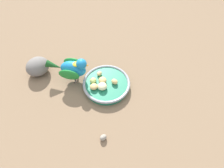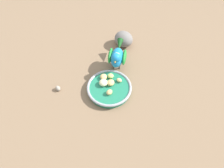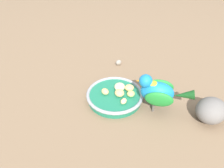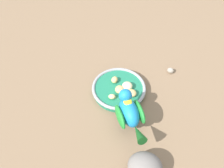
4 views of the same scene
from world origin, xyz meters
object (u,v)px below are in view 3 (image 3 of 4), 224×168
at_px(apple_piece_0, 119,93).
at_px(apple_piece_5, 130,88).
at_px(apple_piece_3, 105,92).
at_px(apple_piece_4, 121,87).
at_px(pebble_0, 119,62).
at_px(apple_piece_1, 124,101).
at_px(rock_large, 212,110).
at_px(apple_piece_2, 131,94).
at_px(feeding_bowl, 115,97).
at_px(parrot, 159,91).

relative_size(apple_piece_0, apple_piece_5, 1.04).
bearing_deg(apple_piece_3, apple_piece_4, -60.61).
distance_m(apple_piece_4, pebble_0, 0.20).
bearing_deg(apple_piece_4, apple_piece_1, -170.44).
bearing_deg(apple_piece_3, rock_large, -102.93).
height_order(apple_piece_2, apple_piece_4, apple_piece_4).
height_order(feeding_bowl, apple_piece_4, apple_piece_4).
xyz_separation_m(apple_piece_2, apple_piece_5, (0.03, 0.00, 0.00)).
xyz_separation_m(apple_piece_3, apple_piece_4, (0.03, -0.05, 0.00)).
bearing_deg(rock_large, apple_piece_5, 67.08).
distance_m(apple_piece_0, parrot, 0.13).
distance_m(apple_piece_2, rock_large, 0.25).
distance_m(apple_piece_5, parrot, 0.11).
xyz_separation_m(apple_piece_1, apple_piece_3, (0.04, 0.06, 0.00)).
height_order(parrot, rock_large, parrot).
xyz_separation_m(apple_piece_1, apple_piece_2, (0.04, -0.02, 0.00)).
bearing_deg(apple_piece_1, apple_piece_3, 57.46).
bearing_deg(apple_piece_1, apple_piece_2, -33.00).
xyz_separation_m(apple_piece_4, rock_large, (-0.10, -0.28, 0.00)).
xyz_separation_m(feeding_bowl, apple_piece_2, (-0.00, -0.05, 0.02)).
height_order(apple_piece_4, rock_large, rock_large).
relative_size(feeding_bowl, apple_piece_2, 7.08).
distance_m(feeding_bowl, apple_piece_4, 0.04).
distance_m(apple_piece_1, rock_large, 0.27).
height_order(apple_piece_5, pebble_0, apple_piece_5).
relative_size(apple_piece_4, pebble_0, 1.45).
xyz_separation_m(apple_piece_2, pebble_0, (0.23, 0.05, -0.02)).
relative_size(apple_piece_4, rock_large, 0.38).
height_order(apple_piece_0, apple_piece_4, apple_piece_4).
relative_size(apple_piece_0, pebble_0, 1.32).
bearing_deg(apple_piece_5, parrot, -126.05).
xyz_separation_m(feeding_bowl, rock_large, (-0.08, -0.29, 0.02)).
distance_m(feeding_bowl, parrot, 0.15).
xyz_separation_m(feeding_bowl, apple_piece_4, (0.03, -0.02, 0.02)).
xyz_separation_m(apple_piece_1, rock_large, (-0.03, -0.26, 0.01)).
height_order(feeding_bowl, rock_large, rock_large).
relative_size(apple_piece_3, apple_piece_4, 0.75).
relative_size(apple_piece_5, rock_large, 0.33).
height_order(feeding_bowl, apple_piece_1, apple_piece_1).
relative_size(apple_piece_1, pebble_0, 0.96).
bearing_deg(parrot, apple_piece_3, -1.12).
bearing_deg(feeding_bowl, apple_piece_4, -33.16).
bearing_deg(apple_piece_0, parrot, -104.78).
bearing_deg(feeding_bowl, apple_piece_3, 91.08).
height_order(feeding_bowl, apple_piece_5, apple_piece_5).
bearing_deg(apple_piece_2, feeding_bowl, 86.18).
distance_m(apple_piece_4, parrot, 0.14).
xyz_separation_m(apple_piece_4, apple_piece_5, (-0.00, -0.03, -0.00)).
relative_size(apple_piece_0, apple_piece_1, 1.38).
relative_size(feeding_bowl, apple_piece_4, 5.24).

